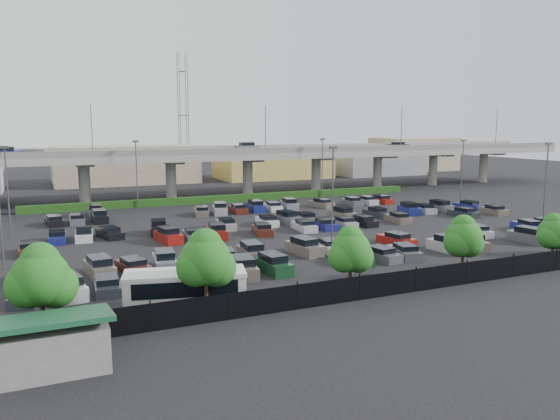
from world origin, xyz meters
name	(u,v)px	position (x,y,z in m)	size (l,w,h in m)	color
ground	(301,226)	(0.00, 0.00, 0.00)	(280.00, 280.00, 0.00)	black
overpass	(220,157)	(-0.25, 32.01, 6.97)	(150.00, 13.00, 15.80)	gray
hedge	(235,198)	(0.00, 25.00, 0.55)	(66.00, 1.60, 1.10)	#183D11
fence	(456,275)	(-0.05, -28.00, 0.90)	(70.00, 0.10, 2.00)	black
tree_row	(452,238)	(0.70, -26.53, 3.52)	(65.07, 3.66, 5.94)	#332316
shelter	(44,344)	(-30.00, -31.00, 1.39)	(6.80, 4.59, 3.15)	slate
shuttle_bus	(185,288)	(-20.96, -24.66, 1.45)	(8.70, 4.70, 2.65)	silver
parked_cars	(302,229)	(-1.90, -4.31, 0.62)	(63.13, 41.60, 1.67)	#252930
light_poles	(264,177)	(-4.13, 2.00, 6.24)	(66.90, 48.38, 10.30)	#48484C
distant_buildings	(232,163)	(12.38, 61.81, 3.74)	(138.00, 24.00, 9.00)	gray
comm_tower	(183,113)	(4.00, 74.00, 15.61)	(2.40, 2.40, 30.00)	#48484C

